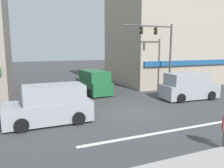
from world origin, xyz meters
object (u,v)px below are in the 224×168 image
object	(u,v)px
traffic_light_mast	(162,47)
van_crossing_rightbound	(188,87)
van_crossing_leftbound	(94,82)
van_approaching_near	(51,105)
utility_pole_far_right	(163,52)

from	to	relation	value
traffic_light_mast	van_crossing_rightbound	size ratio (longest dim) A/B	1.31
traffic_light_mast	van_crossing_leftbound	world-z (taller)	traffic_light_mast
van_approaching_near	utility_pole_far_right	bearing A→B (deg)	30.71
traffic_light_mast	van_crossing_rightbound	distance (m)	4.29
van_crossing_rightbound	van_crossing_leftbound	bearing A→B (deg)	141.31
traffic_light_mast	van_approaching_near	world-z (taller)	traffic_light_mast
utility_pole_far_right	van_approaching_near	bearing A→B (deg)	-149.29
van_crossing_rightbound	traffic_light_mast	bearing A→B (deg)	104.89
traffic_light_mast	van_approaching_near	distance (m)	11.63
van_crossing_leftbound	van_approaching_near	bearing A→B (deg)	-124.53
van_approaching_near	van_crossing_leftbound	bearing A→B (deg)	55.47
traffic_light_mast	van_approaching_near	bearing A→B (deg)	-156.76
traffic_light_mast	van_approaching_near	size ratio (longest dim) A/B	1.35
utility_pole_far_right	traffic_light_mast	bearing A→B (deg)	-127.19
van_crossing_rightbound	van_crossing_leftbound	xyz separation A→B (m)	(-6.39, 5.12, 0.00)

